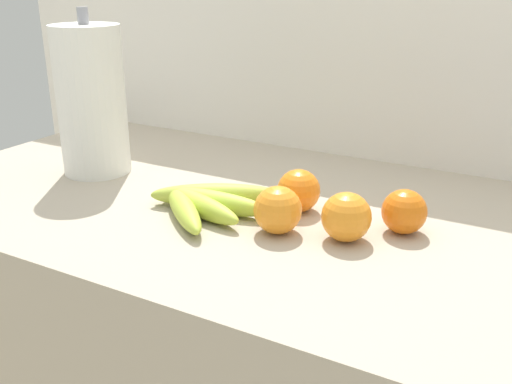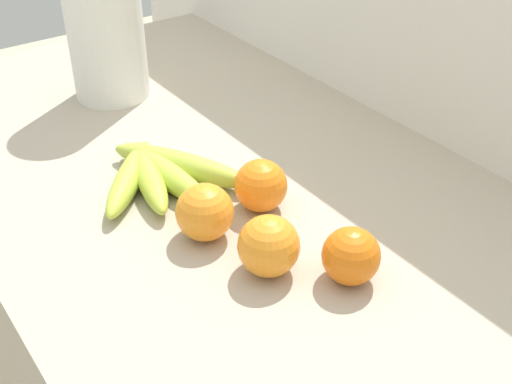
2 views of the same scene
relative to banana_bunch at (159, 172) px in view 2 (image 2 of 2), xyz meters
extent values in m
cube|color=silver|center=(0.15, 0.43, -0.22)|extent=(1.86, 0.06, 1.30)
ellipsoid|color=#B2CA3F|center=(-0.01, -0.04, 0.00)|extent=(0.16, 0.15, 0.03)
ellipsoid|color=#B6CB3F|center=(0.00, -0.02, 0.00)|extent=(0.19, 0.09, 0.04)
ellipsoid|color=#B1CF3F|center=(0.01, 0.01, 0.00)|extent=(0.21, 0.06, 0.04)
ellipsoid|color=#ADC03F|center=(0.00, 0.03, 0.00)|extent=(0.21, 0.14, 0.04)
sphere|color=orange|center=(0.13, 0.08, 0.02)|extent=(0.07, 0.07, 0.07)
sphere|color=orange|center=(0.30, 0.08, 0.01)|extent=(0.07, 0.07, 0.07)
sphere|color=orange|center=(0.14, -0.01, 0.02)|extent=(0.07, 0.07, 0.07)
sphere|color=orange|center=(0.24, 0.01, 0.02)|extent=(0.07, 0.07, 0.07)
cylinder|color=white|center=(-0.30, 0.07, 0.12)|extent=(0.13, 0.13, 0.28)
cylinder|color=gray|center=(-0.30, 0.07, 0.13)|extent=(0.02, 0.02, 0.31)
camera|label=1|loc=(0.50, -0.72, 0.35)|focal=40.97mm
camera|label=2|loc=(0.70, -0.34, 0.49)|focal=46.10mm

